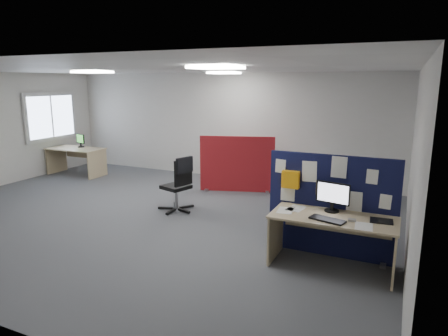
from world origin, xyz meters
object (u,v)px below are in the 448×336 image
at_px(monitor_main, 333,195).
at_px(monitor_second, 80,140).
at_px(second_desk, 77,155).
at_px(office_chair, 180,181).
at_px(red_divider, 237,165).
at_px(navy_divider, 330,206).
at_px(main_desk, 333,228).

height_order(monitor_main, monitor_second, monitor_main).
distance_m(second_desk, office_chair, 4.45).
bearing_deg(monitor_main, red_divider, 144.81).
distance_m(navy_divider, monitor_main, 0.28).
bearing_deg(office_chair, red_divider, 93.90).
distance_m(main_desk, monitor_main, 0.45).
relative_size(monitor_main, second_desk, 0.31).
distance_m(navy_divider, office_chair, 3.08).
bearing_deg(monitor_second, second_desk, -76.46).
bearing_deg(office_chair, monitor_main, -0.98).
relative_size(monitor_second, office_chair, 0.35).
xyz_separation_m(navy_divider, monitor_main, (0.06, -0.18, 0.21)).
xyz_separation_m(navy_divider, office_chair, (-2.97, 0.81, -0.14)).
relative_size(monitor_main, monitor_second, 1.23).
bearing_deg(red_divider, main_desk, -65.67).
distance_m(red_divider, second_desk, 4.60).
xyz_separation_m(main_desk, red_divider, (-2.67, 2.98, 0.07)).
distance_m(main_desk, red_divider, 4.00).
distance_m(monitor_second, office_chair, 4.51).
relative_size(red_divider, second_desk, 1.08).
height_order(navy_divider, main_desk, navy_divider).
bearing_deg(red_divider, navy_divider, -63.38).
bearing_deg(monitor_main, navy_divider, 120.76).
height_order(navy_divider, red_divider, navy_divider).
bearing_deg(red_divider, office_chair, -120.63).
relative_size(monitor_main, red_divider, 0.29).
bearing_deg(office_chair, navy_divider, 1.87).
relative_size(navy_divider, monitor_main, 3.84).
xyz_separation_m(monitor_main, red_divider, (-2.61, 2.81, -0.33)).
relative_size(navy_divider, monitor_second, 4.73).
height_order(red_divider, second_desk, red_divider).
xyz_separation_m(monitor_main, monitor_second, (-7.18, 2.71, -0.03)).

